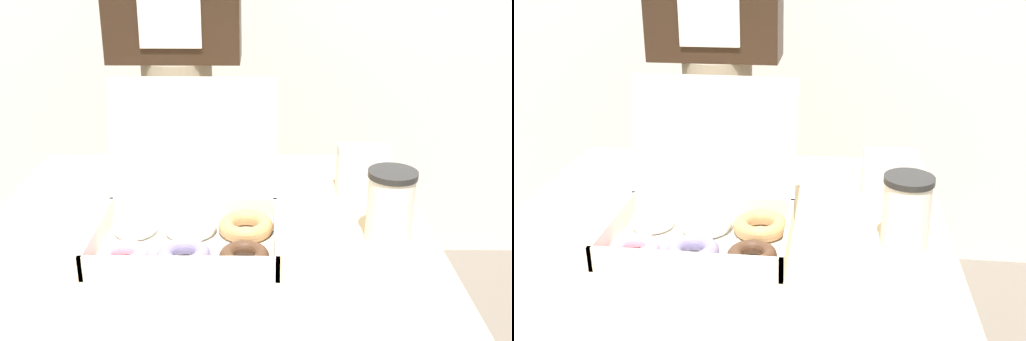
{
  "view_description": "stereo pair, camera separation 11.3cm",
  "coord_description": "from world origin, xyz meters",
  "views": [
    {
      "loc": [
        0.11,
        -1.1,
        1.32
      ],
      "look_at": [
        0.11,
        -0.05,
        0.9
      ],
      "focal_mm": 42.0,
      "sensor_mm": 36.0,
      "label": 1
    },
    {
      "loc": [
        0.23,
        -1.09,
        1.32
      ],
      "look_at": [
        0.11,
        -0.05,
        0.9
      ],
      "focal_mm": 42.0,
      "sensor_mm": 36.0,
      "label": 2
    }
  ],
  "objects": [
    {
      "name": "person_customer",
      "position": [
        -0.13,
        0.65,
        1.03
      ],
      "size": [
        0.38,
        0.23,
        1.83
      ],
      "color": "gray",
      "rests_on": "ground_plane"
    },
    {
      "name": "donut_box",
      "position": [
        -0.02,
        -0.07,
        0.8
      ],
      "size": [
        0.35,
        0.32,
        0.29
      ],
      "color": "silver",
      "rests_on": "table"
    },
    {
      "name": "coffee_cup",
      "position": [
        0.37,
        -0.05,
        0.83
      ],
      "size": [
        0.09,
        0.09,
        0.14
      ],
      "color": "silver",
      "rests_on": "table"
    },
    {
      "name": "napkin_holder",
      "position": [
        0.35,
        0.18,
        0.82
      ],
      "size": [
        0.12,
        0.05,
        0.11
      ],
      "color": "silver",
      "rests_on": "table"
    }
  ]
}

